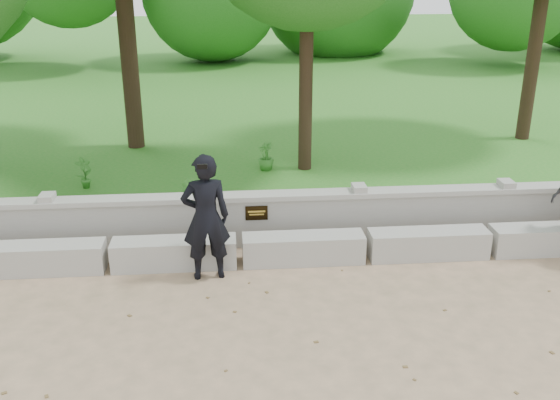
{
  "coord_description": "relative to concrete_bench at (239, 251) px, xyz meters",
  "views": [
    {
      "loc": [
        -0.13,
        -6.87,
        4.43
      ],
      "look_at": [
        0.61,
        1.67,
        1.14
      ],
      "focal_mm": 40.0,
      "sensor_mm": 36.0,
      "label": 1
    }
  ],
  "objects": [
    {
      "name": "concrete_bench",
      "position": [
        0.0,
        0.0,
        0.0
      ],
      "size": [
        11.9,
        0.45,
        0.45
      ],
      "color": "#A7A59E",
      "rests_on": "ground"
    },
    {
      "name": "lawn",
      "position": [
        -0.0,
        12.1,
        -0.1
      ],
      "size": [
        40.0,
        22.0,
        0.25
      ],
      "primitive_type": "cube",
      "color": "#23731D",
      "rests_on": "ground"
    },
    {
      "name": "man_main",
      "position": [
        -0.48,
        -0.38,
        0.74
      ],
      "size": [
        0.75,
        0.67,
        1.92
      ],
      "color": "black",
      "rests_on": "ground"
    },
    {
      "name": "ground",
      "position": [
        -0.0,
        -1.9,
        -0.22
      ],
      "size": [
        80.0,
        80.0,
        0.0
      ],
      "primitive_type": "plane",
      "color": "tan",
      "rests_on": "ground"
    },
    {
      "name": "shrub_a",
      "position": [
        -2.94,
        3.05,
        0.34
      ],
      "size": [
        0.39,
        0.39,
        0.63
      ],
      "primitive_type": "imported",
      "rotation": [
        0.0,
        0.0,
        0.8
      ],
      "color": "#367929",
      "rests_on": "lawn"
    },
    {
      "name": "shrub_d",
      "position": [
        0.66,
        3.91,
        0.33
      ],
      "size": [
        0.45,
        0.46,
        0.61
      ],
      "primitive_type": "imported",
      "rotation": [
        0.0,
        0.0,
        5.39
      ],
      "color": "#367929",
      "rests_on": "lawn"
    },
    {
      "name": "parapet_wall",
      "position": [
        0.0,
        0.7,
        0.24
      ],
      "size": [
        12.5,
        0.35,
        0.9
      ],
      "color": "#9D9B94",
      "rests_on": "ground"
    },
    {
      "name": "shrub_b",
      "position": [
        -0.85,
        1.4,
        0.35
      ],
      "size": [
        0.41,
        0.45,
        0.66
      ],
      "primitive_type": "imported",
      "rotation": [
        0.0,
        0.0,
        1.99
      ],
      "color": "#367929",
      "rests_on": "lawn"
    }
  ]
}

